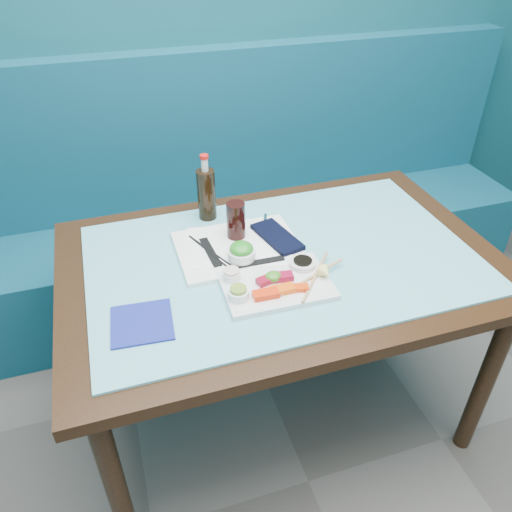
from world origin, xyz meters
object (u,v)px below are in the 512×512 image
object	(u,v)px
sashimi_plate	(276,284)
blue_napkin	(142,323)
booth_bench	(221,225)
cola_glass	(236,220)
serving_tray	(238,248)
dining_table	(281,279)
seaweed_bowl	(242,255)
cola_bottle_body	(207,195)

from	to	relation	value
sashimi_plate	blue_napkin	distance (m)	0.40
booth_bench	cola_glass	size ratio (longest dim) A/B	23.69
sashimi_plate	cola_glass	world-z (taller)	cola_glass
serving_tray	blue_napkin	xyz separation A→B (m)	(-0.35, -0.26, -0.00)
dining_table	cola_glass	size ratio (longest dim) A/B	11.06
sashimi_plate	cola_glass	distance (m)	0.28
booth_bench	seaweed_bowl	distance (m)	0.94
dining_table	sashimi_plate	size ratio (longest dim) A/B	4.40
booth_bench	cola_bottle_body	world-z (taller)	booth_bench
serving_tray	cola_bottle_body	xyz separation A→B (m)	(-0.05, 0.23, 0.08)
cola_glass	blue_napkin	size ratio (longest dim) A/B	0.77
cola_glass	blue_napkin	xyz separation A→B (m)	(-0.36, -0.31, -0.07)
booth_bench	blue_napkin	distance (m)	1.18
booth_bench	seaweed_bowl	size ratio (longest dim) A/B	34.38
cola_glass	serving_tray	bearing A→B (deg)	-100.30
dining_table	cola_bottle_body	bearing A→B (deg)	118.42
dining_table	blue_napkin	xyz separation A→B (m)	(-0.47, -0.17, 0.09)
blue_napkin	cola_bottle_body	bearing A→B (deg)	58.48
seaweed_bowl	booth_bench	bearing A→B (deg)	80.92
booth_bench	seaweed_bowl	xyz separation A→B (m)	(-0.13, -0.83, 0.42)
sashimi_plate	seaweed_bowl	world-z (taller)	seaweed_bowl
serving_tray	cola_bottle_body	size ratio (longest dim) A/B	2.15
cola_glass	blue_napkin	world-z (taller)	cola_glass
seaweed_bowl	cola_bottle_body	world-z (taller)	cola_bottle_body
cola_bottle_body	sashimi_plate	bearing A→B (deg)	-77.28
cola_bottle_body	blue_napkin	bearing A→B (deg)	-121.52
sashimi_plate	cola_bottle_body	world-z (taller)	cola_bottle_body
blue_napkin	cola_glass	bearing A→B (deg)	41.29
sashimi_plate	cola_glass	size ratio (longest dim) A/B	2.51
serving_tray	sashimi_plate	bearing A→B (deg)	-76.08
dining_table	blue_napkin	bearing A→B (deg)	-159.59
booth_bench	sashimi_plate	distance (m)	1.05
cola_glass	cola_bottle_body	bearing A→B (deg)	107.93
booth_bench	cola_glass	xyz separation A→B (m)	(-0.11, -0.70, 0.46)
cola_bottle_body	blue_napkin	distance (m)	0.58
cola_glass	booth_bench	bearing A→B (deg)	80.86
serving_tray	seaweed_bowl	bearing A→B (deg)	-97.71
booth_bench	blue_napkin	world-z (taller)	booth_bench
cola_bottle_body	blue_napkin	size ratio (longest dim) A/B	1.11
sashimi_plate	seaweed_bowl	distance (m)	0.16
dining_table	seaweed_bowl	xyz separation A→B (m)	(-0.13, 0.01, 0.12)
dining_table	cola_bottle_body	xyz separation A→B (m)	(-0.17, 0.31, 0.18)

